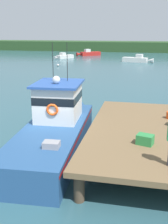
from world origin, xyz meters
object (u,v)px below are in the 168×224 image
at_px(crate_stack_mid_dock, 145,140).
at_px(moored_boat_far_right, 89,53).
at_px(moored_boat_off_the_point, 137,59).
at_px(mooring_buoy_channel_marker, 58,65).
at_px(moored_boat_mid_harbor, 64,56).
at_px(main_fishing_boat, 56,127).

bearing_deg(crate_stack_mid_dock, moored_boat_far_right, 103.59).
bearing_deg(moored_boat_off_the_point, mooring_buoy_channel_marker, -144.57).
xyz_separation_m(moored_boat_mid_harbor, mooring_buoy_channel_marker, (2.38, -11.51, -0.22)).
xyz_separation_m(main_fishing_boat, moored_boat_far_right, (-7.89, 47.75, -0.54)).
bearing_deg(mooring_buoy_channel_marker, moored_boat_off_the_point, 35.43).
bearing_deg(moored_boat_mid_harbor, mooring_buoy_channel_marker, -78.30).
distance_m(crate_stack_mid_dock, moored_boat_mid_harbor, 45.08).
relative_size(crate_stack_mid_dock, mooring_buoy_channel_marker, 1.73).
distance_m(main_fishing_boat, crate_stack_mid_dock, 4.38).
xyz_separation_m(crate_stack_mid_dock, moored_boat_far_right, (-11.94, 49.38, -0.92)).
distance_m(main_fishing_boat, moored_boat_far_right, 48.40).
distance_m(moored_boat_off_the_point, mooring_buoy_channel_marker, 14.18).
distance_m(moored_boat_mid_harbor, mooring_buoy_channel_marker, 11.75).
bearing_deg(main_fishing_boat, moored_boat_mid_harbor, 105.60).
bearing_deg(moored_boat_mid_harbor, crate_stack_mid_dock, -69.99).
bearing_deg(main_fishing_boat, mooring_buoy_channel_marker, 107.10).
xyz_separation_m(moored_boat_mid_harbor, moored_boat_off_the_point, (13.93, -3.29, 0.07)).
relative_size(crate_stack_mid_dock, moored_boat_off_the_point, 0.11).
xyz_separation_m(main_fishing_boat, moored_boat_mid_harbor, (-11.37, 40.72, -0.62)).
bearing_deg(mooring_buoy_channel_marker, main_fishing_boat, -72.90).
xyz_separation_m(crate_stack_mid_dock, mooring_buoy_channel_marker, (-13.04, 30.84, -1.22)).
relative_size(crate_stack_mid_dock, moored_boat_far_right, 0.12).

